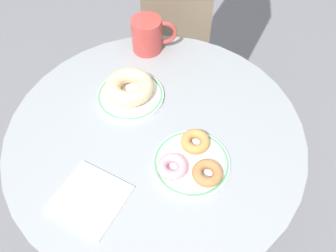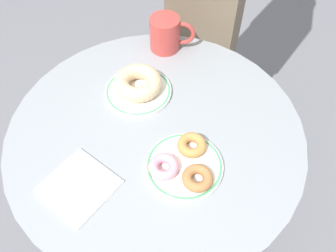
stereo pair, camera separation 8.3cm
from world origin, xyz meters
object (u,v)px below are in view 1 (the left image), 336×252
at_px(cafe_table, 158,179).
at_px(paper_napkin, 90,199).
at_px(donut_old_fashioned, 195,142).
at_px(donut_pink_frosted, 172,167).
at_px(donut_cinnamon, 207,173).
at_px(coffee_mug, 148,35).
at_px(plate_right, 191,163).
at_px(donut_glazed, 129,87).
at_px(plate_left, 130,95).

bearing_deg(cafe_table, paper_napkin, -85.23).
bearing_deg(donut_old_fashioned, donut_pink_frosted, -87.26).
relative_size(donut_cinnamon, donut_old_fashioned, 1.00).
relative_size(donut_cinnamon, paper_napkin, 0.49).
distance_m(donut_pink_frosted, coffee_mug, 0.42).
height_order(cafe_table, plate_right, plate_right).
bearing_deg(donut_glazed, cafe_table, -18.43).
bearing_deg(plate_right, coffee_mug, 147.13).
bearing_deg(paper_napkin, donut_old_fashioned, 71.91).
bearing_deg(donut_old_fashioned, cafe_table, -164.21).
xyz_separation_m(plate_left, donut_old_fashioned, (0.23, -0.01, 0.02)).
xyz_separation_m(donut_pink_frosted, paper_napkin, (-0.09, -0.17, -0.02)).
xyz_separation_m(donut_glazed, donut_cinnamon, (0.30, -0.06, -0.01)).
bearing_deg(cafe_table, plate_left, 162.53).
distance_m(cafe_table, donut_pink_frosted, 0.29).
relative_size(donut_pink_frosted, coffee_mug, 0.62).
bearing_deg(plate_left, donut_cinnamon, -10.92).
relative_size(plate_right, coffee_mug, 1.60).
bearing_deg(plate_left, donut_pink_frosted, -22.74).
bearing_deg(plate_right, donut_pink_frosted, -114.23).
bearing_deg(donut_pink_frosted, donut_cinnamon, 29.96).
relative_size(cafe_table, donut_pink_frosted, 10.70).
xyz_separation_m(plate_left, paper_napkin, (0.14, -0.26, -0.00)).
height_order(donut_old_fashioned, paper_napkin, donut_old_fashioned).
height_order(plate_right, donut_old_fashioned, donut_old_fashioned).
height_order(paper_napkin, coffee_mug, coffee_mug).
height_order(plate_left, donut_cinnamon, donut_cinnamon).
bearing_deg(donut_pink_frosted, plate_right, 65.77).
bearing_deg(donut_pink_frosted, coffee_mug, 140.65).
distance_m(plate_left, donut_pink_frosted, 0.25).
bearing_deg(donut_cinnamon, coffee_mug, 149.89).
xyz_separation_m(plate_right, donut_cinnamon, (0.05, -0.00, 0.02)).
height_order(cafe_table, coffee_mug, coffee_mug).
xyz_separation_m(donut_cinnamon, paper_napkin, (-0.15, -0.20, -0.02)).
relative_size(donut_old_fashioned, coffee_mug, 0.62).
distance_m(donut_glazed, donut_cinnamon, 0.31).
distance_m(plate_left, donut_cinnamon, 0.30).
distance_m(plate_right, coffee_mug, 0.41).
height_order(donut_pink_frosted, coffee_mug, coffee_mug).
bearing_deg(cafe_table, donut_cinnamon, -5.99).
relative_size(cafe_table, coffee_mug, 6.65).
bearing_deg(plate_right, paper_napkin, -116.78).
bearing_deg(donut_pink_frosted, donut_glazed, 156.86).
relative_size(donut_cinnamon, coffee_mug, 0.62).
relative_size(cafe_table, donut_glazed, 5.78).
bearing_deg(plate_left, donut_glazed, 139.06).
bearing_deg(plate_left, coffee_mug, 119.30).
distance_m(donut_cinnamon, coffee_mug, 0.45).
bearing_deg(coffee_mug, donut_pink_frosted, -39.35).
height_order(donut_cinnamon, donut_pink_frosted, same).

